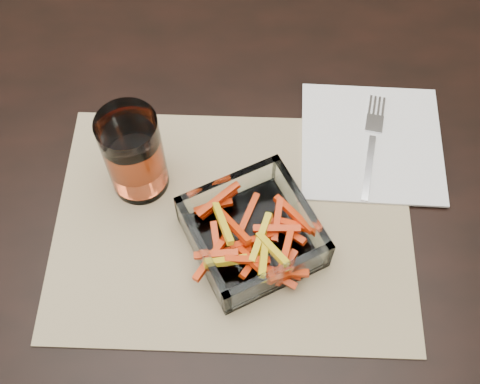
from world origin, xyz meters
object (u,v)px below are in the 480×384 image
(dining_table, at_px, (217,195))
(tumbler, at_px, (134,156))
(fork, at_px, (372,142))
(glass_bowl, at_px, (252,234))

(dining_table, distance_m, tumbler, 0.18)
(fork, bearing_deg, glass_bowl, -126.32)
(dining_table, xyz_separation_m, fork, (0.21, 0.02, 0.10))
(tumbler, height_order, fork, tumbler)
(dining_table, height_order, glass_bowl, glass_bowl)
(dining_table, distance_m, fork, 0.24)
(glass_bowl, relative_size, fork, 1.10)
(dining_table, bearing_deg, tumbler, -166.20)
(tumbler, xyz_separation_m, fork, (0.31, 0.04, -0.05))
(dining_table, distance_m, glass_bowl, 0.17)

